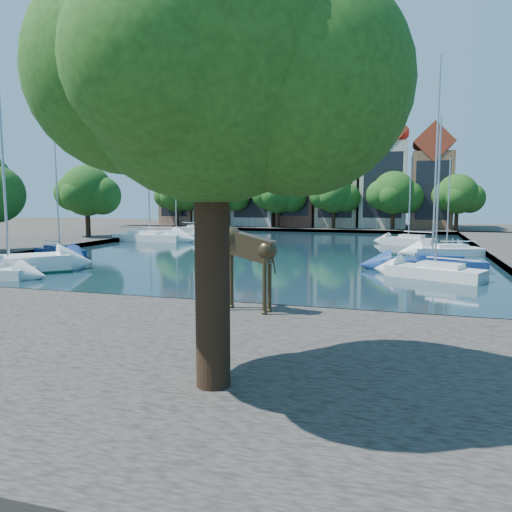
% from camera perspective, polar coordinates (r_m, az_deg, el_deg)
% --- Properties ---
extents(ground, '(160.00, 160.00, 0.00)m').
position_cam_1_polar(ground, '(23.23, -13.99, -5.56)').
color(ground, '#38332B').
rests_on(ground, ground).
extents(water_basin, '(38.00, 50.00, 0.08)m').
position_cam_1_polar(water_basin, '(45.28, 1.67, 0.63)').
color(water_basin, black).
rests_on(water_basin, ground).
extents(near_quay, '(50.00, 14.00, 0.50)m').
position_cam_1_polar(near_quay, '(17.71, -25.77, -9.08)').
color(near_quay, '#4C4742').
rests_on(near_quay, ground).
extents(far_quay, '(60.00, 16.00, 0.50)m').
position_cam_1_polar(far_quay, '(76.51, 7.92, 3.24)').
color(far_quay, '#4C4742').
rests_on(far_quay, ground).
extents(left_quay, '(14.00, 52.00, 0.50)m').
position_cam_1_polar(left_quay, '(57.07, -23.37, 1.56)').
color(left_quay, '#4C4742').
rests_on(left_quay, ground).
extents(plane_tree, '(8.32, 6.40, 10.62)m').
position_cam_1_polar(plane_tree, '(11.57, -4.70, 20.69)').
color(plane_tree, '#332114').
rests_on(plane_tree, near_quay).
extents(townhouse_west_end, '(5.44, 9.18, 14.93)m').
position_cam_1_polar(townhouse_west_end, '(83.09, -8.05, 8.42)').
color(townhouse_west_end, '#90664E').
rests_on(townhouse_west_end, far_quay).
extents(townhouse_west_mid, '(5.94, 9.18, 16.79)m').
position_cam_1_polar(townhouse_west_mid, '(80.80, -4.14, 9.14)').
color(townhouse_west_mid, '#C2B195').
rests_on(townhouse_west_mid, far_quay).
extents(townhouse_west_inner, '(6.43, 9.18, 15.15)m').
position_cam_1_polar(townhouse_west_inner, '(78.69, 0.34, 8.57)').
color(townhouse_west_inner, beige).
rests_on(townhouse_west_inner, far_quay).
extents(townhouse_center, '(5.44, 9.18, 16.93)m').
position_cam_1_polar(townhouse_center, '(77.15, 5.04, 9.34)').
color(townhouse_center, brown).
rests_on(townhouse_center, far_quay).
extents(townhouse_east_inner, '(5.94, 9.18, 15.79)m').
position_cam_1_polar(townhouse_east_inner, '(76.13, 9.51, 8.83)').
color(townhouse_east_inner, tan).
rests_on(townhouse_east_inner, far_quay).
extents(townhouse_east_mid, '(6.43, 9.18, 16.65)m').
position_cam_1_polar(townhouse_east_mid, '(75.60, 14.47, 9.01)').
color(townhouse_east_mid, beige).
rests_on(townhouse_east_mid, far_quay).
extents(townhouse_east_end, '(5.44, 9.18, 14.43)m').
position_cam_1_polar(townhouse_east_end, '(75.57, 19.43, 8.08)').
color(townhouse_east_end, brown).
rests_on(townhouse_east_end, far_quay).
extents(far_tree_far_west, '(7.28, 5.60, 7.68)m').
position_cam_1_polar(far_tree_far_west, '(77.61, -8.98, 6.92)').
color(far_tree_far_west, '#332114').
rests_on(far_tree_far_west, far_quay).
extents(far_tree_west, '(6.76, 5.20, 7.36)m').
position_cam_1_polar(far_tree_west, '(74.50, -3.39, 6.91)').
color(far_tree_west, '#332114').
rests_on(far_tree_west, far_quay).
extents(far_tree_mid_west, '(7.80, 6.00, 8.00)m').
position_cam_1_polar(far_tree_mid_west, '(72.14, 2.64, 7.09)').
color(far_tree_mid_west, '#332114').
rests_on(far_tree_mid_west, far_quay).
extents(far_tree_mid_east, '(7.02, 5.40, 7.52)m').
position_cam_1_polar(far_tree_mid_east, '(70.62, 8.98, 6.89)').
color(far_tree_mid_east, '#332114').
rests_on(far_tree_mid_east, far_quay).
extents(far_tree_east, '(7.54, 5.80, 7.84)m').
position_cam_1_polar(far_tree_east, '(69.99, 15.54, 6.82)').
color(far_tree_east, '#332114').
rests_on(far_tree_east, far_quay).
extents(far_tree_far_east, '(6.76, 5.20, 7.36)m').
position_cam_1_polar(far_tree_far_east, '(70.26, 22.10, 6.44)').
color(far_tree_far_east, '#332114').
rests_on(far_tree_far_east, far_quay).
extents(side_tree_left_far, '(7.28, 5.60, 7.88)m').
position_cam_1_polar(side_tree_left_far, '(58.15, -18.70, 6.91)').
color(side_tree_left_far, '#332114').
rests_on(side_tree_left_far, left_quay).
extents(giraffe_statue, '(3.62, 0.93, 5.17)m').
position_cam_1_polar(giraffe_statue, '(19.07, -1.61, 1.23)').
color(giraffe_statue, '#382E1C').
rests_on(giraffe_statue, near_quay).
extents(sailboat_left_b, '(5.40, 3.73, 9.48)m').
position_cam_1_polar(sailboat_left_b, '(43.22, -21.52, 0.60)').
color(sailboat_left_b, navy).
rests_on(sailboat_left_b, water_basin).
extents(sailboat_left_c, '(7.82, 2.92, 10.43)m').
position_cam_1_polar(sailboat_left_c, '(55.59, -12.03, 2.29)').
color(sailboat_left_c, white).
rests_on(sailboat_left_c, water_basin).
extents(sailboat_left_d, '(5.56, 1.98, 8.59)m').
position_cam_1_polar(sailboat_left_d, '(57.61, -9.08, 2.45)').
color(sailboat_left_d, silver).
rests_on(sailboat_left_d, water_basin).
extents(sailboat_left_e, '(5.54, 2.11, 8.79)m').
position_cam_1_polar(sailboat_left_e, '(67.83, -6.49, 3.14)').
color(sailboat_left_e, silver).
rests_on(sailboat_left_e, water_basin).
extents(sailboat_right_a, '(5.81, 4.06, 9.36)m').
position_cam_1_polar(sailboat_right_a, '(31.30, 19.76, -1.48)').
color(sailboat_right_a, silver).
rests_on(sailboat_right_a, water_basin).
extents(sailboat_right_b, '(6.65, 2.80, 13.60)m').
position_cam_1_polar(sailboat_right_b, '(34.49, 19.48, -0.58)').
color(sailboat_right_b, navy).
rests_on(sailboat_right_b, water_basin).
extents(sailboat_right_c, '(5.96, 3.61, 8.00)m').
position_cam_1_polar(sailboat_right_c, '(44.23, 20.94, 0.71)').
color(sailboat_right_c, white).
rests_on(sailboat_right_c, water_basin).
extents(sailboat_right_d, '(5.56, 3.72, 8.71)m').
position_cam_1_polar(sailboat_right_d, '(51.93, 17.02, 1.81)').
color(sailboat_right_d, silver).
rests_on(sailboat_right_d, water_basin).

